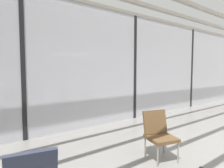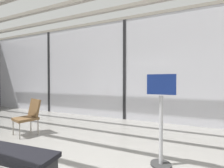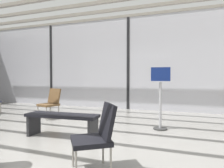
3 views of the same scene
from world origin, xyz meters
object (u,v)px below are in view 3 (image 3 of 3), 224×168
at_px(lounge_chair_0, 98,133).
at_px(parked_airplane, 178,63).
at_px(waiting_bench, 62,119).
at_px(info_sign, 160,100).
at_px(lounge_chair_3, 51,101).

bearing_deg(lounge_chair_0, parked_airplane, 141.37).
distance_m(parked_airplane, waiting_bench, 10.26).
bearing_deg(info_sign, parked_airplane, 90.02).
distance_m(lounge_chair_0, info_sign, 2.48).
bearing_deg(info_sign, waiting_bench, -143.28).
bearing_deg(info_sign, lounge_chair_3, 176.32).
bearing_deg(parked_airplane, info_sign, -89.98).
distance_m(waiting_bench, info_sign, 2.24).
xyz_separation_m(lounge_chair_3, waiting_bench, (1.43, -1.53, -0.13)).
height_order(lounge_chair_0, lounge_chair_3, same).
bearing_deg(waiting_bench, lounge_chair_0, -44.86).
xyz_separation_m(parked_airplane, lounge_chair_3, (-3.21, -8.42, -1.63)).
xyz_separation_m(parked_airplane, info_sign, (0.00, -8.63, -1.45)).
relative_size(lounge_chair_3, info_sign, 0.60).
height_order(parked_airplane, waiting_bench, parked_airplane).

